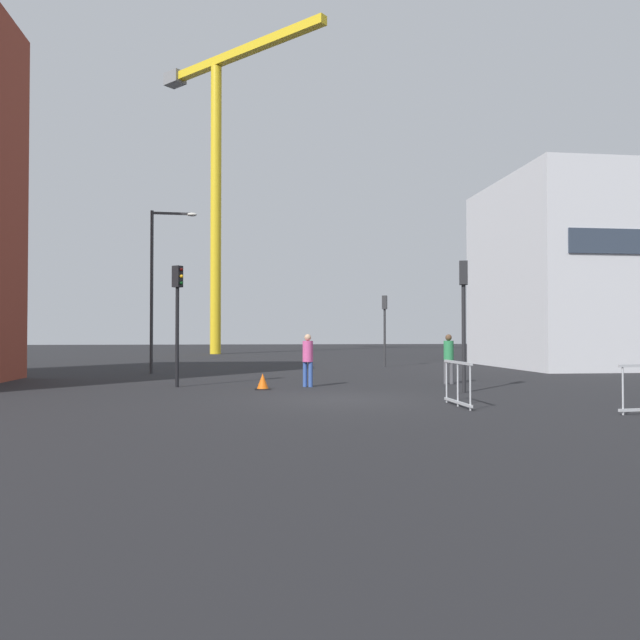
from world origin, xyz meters
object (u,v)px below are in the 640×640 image
(construction_crane, at_px, (219,156))
(pedestrian_waiting, at_px, (308,356))
(streetlamp_tall, at_px, (158,276))
(traffic_cone_striped, at_px, (263,382))
(traffic_light_island, at_px, (385,319))
(traffic_light_median, at_px, (464,304))
(pedestrian_walking, at_px, (449,355))
(traffic_light_crosswalk, at_px, (178,305))

(construction_crane, height_order, pedestrian_waiting, construction_crane)
(streetlamp_tall, relative_size, traffic_cone_striped, 14.21)
(traffic_light_island, bearing_deg, traffic_cone_striped, -118.73)
(construction_crane, xyz_separation_m, traffic_light_island, (9.30, -20.81, -14.02))
(traffic_light_median, xyz_separation_m, pedestrian_walking, (0.57, 3.06, -1.62))
(streetlamp_tall, bearing_deg, traffic_light_island, 19.92)
(pedestrian_walking, height_order, pedestrian_waiting, pedestrian_waiting)
(traffic_light_median, bearing_deg, construction_crane, 103.66)
(traffic_cone_striped, bearing_deg, construction_crane, 94.52)
(traffic_light_island, bearing_deg, construction_crane, 114.07)
(traffic_light_median, relative_size, pedestrian_waiting, 2.26)
(pedestrian_waiting, bearing_deg, streetlamp_tall, 127.67)
(streetlamp_tall, distance_m, pedestrian_walking, 13.16)
(traffic_light_island, distance_m, traffic_light_crosswalk, 14.47)
(construction_crane, xyz_separation_m, traffic_light_median, (8.46, -34.79, -13.91))
(pedestrian_waiting, bearing_deg, construction_crane, 97.23)
(pedestrian_waiting, bearing_deg, traffic_light_median, -29.90)
(pedestrian_walking, xyz_separation_m, traffic_cone_striped, (-6.42, -1.28, -0.77))
(pedestrian_walking, distance_m, pedestrian_waiting, 4.96)
(traffic_light_crosswalk, height_order, pedestrian_waiting, traffic_light_crosswalk)
(traffic_light_island, height_order, pedestrian_waiting, traffic_light_island)
(construction_crane, bearing_deg, traffic_light_island, -65.93)
(streetlamp_tall, bearing_deg, traffic_light_median, -44.59)
(traffic_light_crosswalk, bearing_deg, traffic_light_island, 49.38)
(traffic_light_median, bearing_deg, traffic_light_island, 86.55)
(traffic_light_median, xyz_separation_m, traffic_cone_striped, (-5.84, 1.78, -2.38))
(traffic_light_median, distance_m, pedestrian_walking, 3.51)
(traffic_light_median, bearing_deg, pedestrian_walking, 79.39)
(construction_crane, distance_m, traffic_cone_striped, 36.90)
(streetlamp_tall, bearing_deg, traffic_cone_striped, -62.39)
(traffic_light_island, bearing_deg, streetlamp_tall, -160.08)
(construction_crane, relative_size, pedestrian_waiting, 14.63)
(traffic_light_crosswalk, height_order, traffic_cone_striped, traffic_light_crosswalk)
(traffic_light_island, relative_size, traffic_light_median, 0.95)
(construction_crane, bearing_deg, pedestrian_walking, -74.12)
(traffic_light_island, bearing_deg, pedestrian_walking, -91.41)
(pedestrian_walking, bearing_deg, traffic_cone_striped, -168.74)
(traffic_cone_striped, bearing_deg, traffic_light_island, 61.27)
(pedestrian_walking, bearing_deg, traffic_light_island, 88.59)
(pedestrian_waiting, bearing_deg, traffic_cone_striped, -153.98)
(streetlamp_tall, distance_m, traffic_light_island, 11.81)
(streetlamp_tall, bearing_deg, construction_crane, 86.11)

